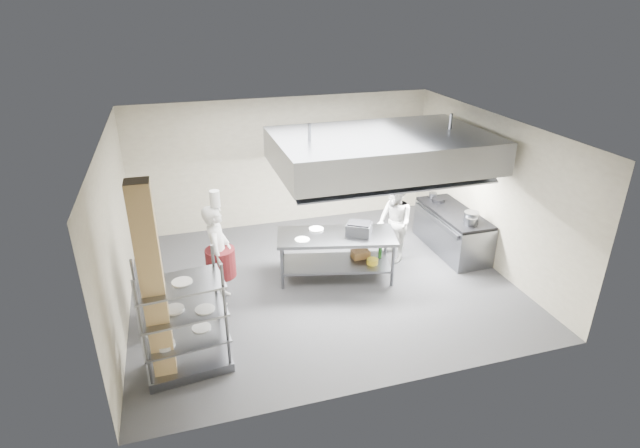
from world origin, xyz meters
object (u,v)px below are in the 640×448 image
object	(u,v)px
chef_plating	(152,279)
griddle	(359,229)
island	(336,256)
stockpot	(471,217)
pass_rack	(183,318)
chef_line	(394,223)
chef_head	(218,255)
cooking_range	(452,232)

from	to	relation	value
chef_plating	griddle	world-z (taller)	chef_plating
island	stockpot	bearing A→B (deg)	10.27
pass_rack	chef_line	size ratio (longest dim) A/B	1.08
pass_rack	chef_head	bearing A→B (deg)	62.10
pass_rack	chef_line	bearing A→B (deg)	21.57
chef_head	chef_plating	world-z (taller)	chef_plating
chef_plating	griddle	bearing A→B (deg)	111.22
island	stockpot	xyz separation A→B (m)	(2.79, -0.16, 0.55)
cooking_range	griddle	size ratio (longest dim) A/B	4.43
griddle	chef_head	bearing A→B (deg)	-146.51
cooking_range	chef_plating	bearing A→B (deg)	-169.26
pass_rack	island	bearing A→B (deg)	26.83
griddle	cooking_range	bearing A→B (deg)	43.58
chef_line	chef_plating	distance (m)	4.82
chef_head	chef_plating	xyz separation A→B (m)	(-1.10, -0.57, 0.02)
chef_plating	griddle	size ratio (longest dim) A/B	4.18
island	pass_rack	size ratio (longest dim) A/B	1.24
griddle	pass_rack	bearing A→B (deg)	-119.92
chef_head	chef_line	world-z (taller)	chef_head
chef_head	stockpot	xyz separation A→B (m)	(5.02, 0.02, 0.08)
chef_line	stockpot	bearing A→B (deg)	64.52
pass_rack	cooking_range	xyz separation A→B (m)	(5.66, 2.30, -0.48)
pass_rack	griddle	world-z (taller)	pass_rack
island	chef_head	size ratio (longest dim) A/B	1.21
chef_line	chef_head	bearing A→B (deg)	-86.83
chef_plating	chef_line	bearing A→B (deg)	114.63
chef_head	griddle	distance (m)	2.65
cooking_range	chef_head	distance (m)	5.04
island	cooking_range	size ratio (longest dim) A/B	1.11
pass_rack	chef_plating	bearing A→B (deg)	103.87
cooking_range	chef_plating	distance (m)	6.21
island	pass_rack	world-z (taller)	pass_rack
pass_rack	stockpot	bearing A→B (deg)	10.65
chef_head	chef_plating	distance (m)	1.24
chef_head	chef_line	bearing A→B (deg)	-67.68
cooking_range	chef_line	world-z (taller)	chef_line
chef_line	stockpot	world-z (taller)	chef_line
island	cooking_range	xyz separation A→B (m)	(2.75, 0.40, -0.04)
chef_line	chef_plating	size ratio (longest dim) A/B	0.88
griddle	stockpot	bearing A→B (deg)	30.06
chef_plating	pass_rack	bearing A→B (deg)	31.47
chef_line	griddle	distance (m)	1.07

